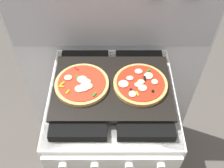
% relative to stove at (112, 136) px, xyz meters
% --- Properties ---
extents(ground_plane, '(4.00, 4.00, 0.00)m').
position_rel_stove_xyz_m(ground_plane, '(0.00, 0.00, -0.45)').
color(ground_plane, '#4C4742').
extents(kitchen_backsplash, '(1.10, 0.09, 1.55)m').
position_rel_stove_xyz_m(kitchen_backsplash, '(0.00, 0.34, 0.34)').
color(kitchen_backsplash, silver).
rests_on(kitchen_backsplash, ground_plane).
extents(stove, '(0.60, 0.64, 0.90)m').
position_rel_stove_xyz_m(stove, '(0.00, 0.00, 0.00)').
color(stove, white).
rests_on(stove, ground_plane).
extents(baking_tray, '(0.54, 0.38, 0.02)m').
position_rel_stove_xyz_m(baking_tray, '(0.00, 0.00, 0.46)').
color(baking_tray, black).
rests_on(baking_tray, stove).
extents(pizza_left, '(0.25, 0.25, 0.03)m').
position_rel_stove_xyz_m(pizza_left, '(-0.14, 0.00, 0.48)').
color(pizza_left, tan).
rests_on(pizza_left, baking_tray).
extents(pizza_right, '(0.25, 0.25, 0.03)m').
position_rel_stove_xyz_m(pizza_right, '(0.13, -0.00, 0.48)').
color(pizza_right, tan).
rests_on(pizza_right, baking_tray).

